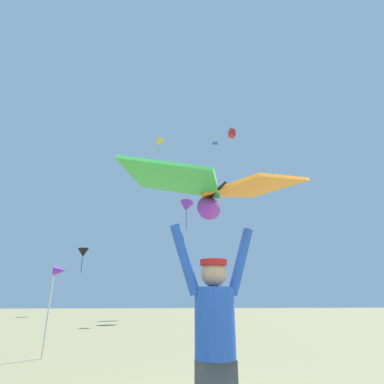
% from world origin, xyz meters
% --- Properties ---
extents(kite_flyer_person, '(0.81, 0.39, 1.92)m').
position_xyz_m(kite_flyer_person, '(-0.11, 0.02, 0.94)').
color(kite_flyer_person, '#424751').
rests_on(kite_flyer_person, ground).
extents(held_stunt_kite, '(1.85, 1.11, 0.41)m').
position_xyz_m(held_stunt_kite, '(-0.10, -0.05, 2.27)').
color(held_stunt_kite, black).
extents(distant_kite_blue_overhead_distant, '(0.72, 0.72, 0.13)m').
position_xyz_m(distant_kite_blue_overhead_distant, '(4.25, 22.48, 15.09)').
color(distant_kite_blue_overhead_distant, blue).
extents(distant_kite_yellow_high_right, '(1.13, 1.09, 1.75)m').
position_xyz_m(distant_kite_yellow_high_right, '(-0.91, 24.20, 15.79)').
color(distant_kite_yellow_high_right, yellow).
extents(distant_kite_black_high_left, '(1.46, 1.42, 2.42)m').
position_xyz_m(distant_kite_black_high_left, '(-8.15, 29.63, 5.85)').
color(distant_kite_black_high_left, black).
extents(distant_kite_red_low_left, '(0.94, 1.12, 1.31)m').
position_xyz_m(distant_kite_red_low_left, '(8.33, 32.10, 21.90)').
color(distant_kite_red_low_left, red).
extents(distant_kite_purple_far_center, '(1.42, 1.45, 2.51)m').
position_xyz_m(distant_kite_purple_far_center, '(1.47, 21.03, 8.42)').
color(distant_kite_purple_far_center, purple).
extents(marker_flag, '(0.30, 0.24, 2.11)m').
position_xyz_m(marker_flag, '(-3.10, 5.62, 1.83)').
color(marker_flag, silver).
rests_on(marker_flag, ground).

